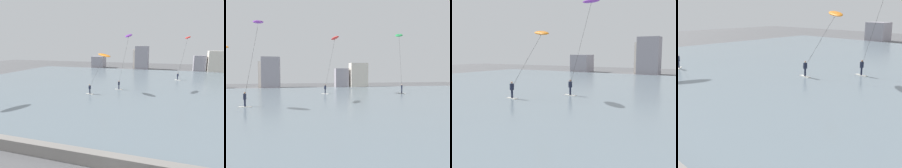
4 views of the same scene
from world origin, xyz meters
TOP-DOWN VIEW (x-y plane):
  - kitesurfer_orange at (-8.08, 23.31)m, footprint 4.12×4.33m

SIDE VIEW (x-z plane):
  - kitesurfer_orange at x=-8.08m, z-range 2.57..9.29m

